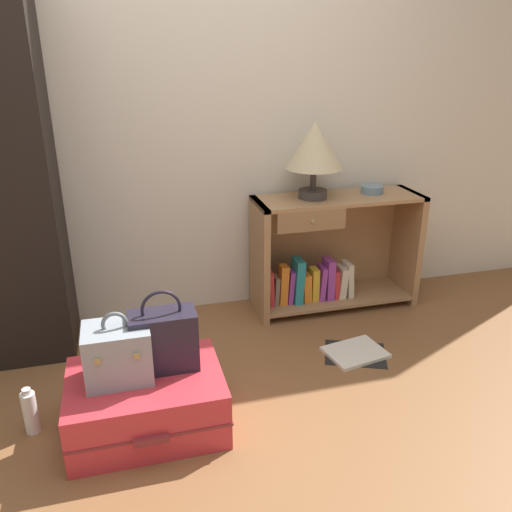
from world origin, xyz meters
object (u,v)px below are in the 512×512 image
handbag (164,340)px  bottle (30,412)px  bowl (372,189)px  bookshelf (329,255)px  open_book_on_floor (355,353)px  table_lamp (315,147)px  suitcase_large (147,402)px  train_case (118,353)px

handbag → bottle: handbag is taller
bottle → bowl: bearing=22.8°
bookshelf → open_book_on_floor: 0.70m
open_book_on_floor → bottle: bearing=-172.9°
table_lamp → bottle: size_ratio=2.07×
suitcase_large → train_case: bearing=170.8°
bowl → bottle: (-1.96, -0.82, -0.64)m
train_case → suitcase_large: bearing=-9.2°
train_case → open_book_on_floor: bearing=13.1°
suitcase_large → bottle: 0.49m
bookshelf → bowl: 0.48m
bottle → handbag: bearing=-4.9°
bowl → train_case: (-1.57, -0.91, -0.36)m
train_case → handbag: size_ratio=0.85×
bookshelf → train_case: bearing=-145.6°
train_case → bottle: 0.49m
bookshelf → suitcase_large: bearing=-143.0°
bowl → handbag: size_ratio=0.37×
suitcase_large → train_case: train_case is taller
bottle → open_book_on_floor: bearing=7.1°
bowl → bottle: 2.22m
suitcase_large → bottle: size_ratio=3.01×
train_case → bottle: (-0.39, 0.08, -0.28)m
bookshelf → table_lamp: size_ratio=2.27×
bookshelf → handbag: bearing=-142.3°
bowl → suitcase_large: bowl is taller
suitcase_large → open_book_on_floor: size_ratio=1.66×
bowl → handbag: bowl is taller
table_lamp → train_case: 1.60m
table_lamp → bowl: (0.39, 0.02, -0.28)m
bottle → bookshelf: bearing=25.6°
bowl → open_book_on_floor: 1.02m
handbag → train_case: bearing=-170.4°
table_lamp → handbag: (-0.98, -0.86, -0.62)m
suitcase_large → train_case: (-0.10, 0.02, 0.25)m
suitcase_large → train_case: size_ratio=2.12×
bookshelf → bottle: size_ratio=4.70×
bowl → handbag: 1.67m
table_lamp → bowl: size_ratio=3.32×
suitcase_large → train_case: 0.27m
suitcase_large → handbag: size_ratio=1.79×
train_case → open_book_on_floor: size_ratio=0.78×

